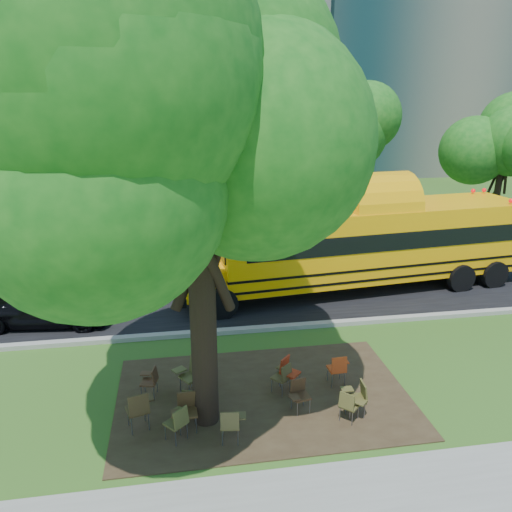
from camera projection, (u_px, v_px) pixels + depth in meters
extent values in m
plane|color=#30541A|center=(220.00, 389.00, 12.41)|extent=(160.00, 160.00, 0.00)
cube|color=#382819|center=(263.00, 396.00, 12.09)|extent=(7.00, 4.50, 0.03)
cube|color=black|center=(203.00, 286.00, 18.97)|extent=(80.00, 8.00, 0.04)
cube|color=gray|center=(211.00, 332.00, 15.20)|extent=(80.00, 0.25, 0.14)
cube|color=gray|center=(198.00, 253.00, 22.81)|extent=(80.00, 0.25, 0.14)
cube|color=slate|center=(82.00, 44.00, 41.59)|extent=(38.00, 16.00, 22.00)
cube|color=slate|center=(429.00, 34.00, 47.90)|extent=(30.00, 16.00, 25.00)
cylinder|color=black|center=(96.00, 199.00, 26.12)|extent=(0.32, 0.32, 3.50)
sphere|color=#155E16|center=(91.00, 151.00, 25.36)|extent=(4.80, 4.80, 4.80)
cylinder|color=black|center=(347.00, 192.00, 26.13)|extent=(0.38, 0.38, 4.20)
sphere|color=#155E16|center=(350.00, 135.00, 25.22)|extent=(5.60, 5.60, 5.60)
cylinder|color=black|center=(497.00, 197.00, 26.50)|extent=(0.34, 0.34, 3.60)
sphere|color=#155E16|center=(504.00, 148.00, 25.72)|extent=(5.00, 5.00, 5.00)
cylinder|color=black|center=(203.00, 320.00, 10.46)|extent=(0.56, 0.56, 4.92)
sphere|color=#155E16|center=(197.00, 149.00, 9.37)|extent=(7.20, 7.20, 7.20)
cube|color=#FFA808|center=(372.00, 240.00, 18.42)|extent=(11.72, 3.83, 2.56)
cube|color=black|center=(380.00, 232.00, 18.41)|extent=(11.10, 3.80, 0.63)
cube|color=#FFA808|center=(201.00, 277.00, 17.05)|extent=(1.60, 2.43, 0.99)
cube|color=black|center=(371.00, 257.00, 18.62)|extent=(11.74, 3.86, 0.08)
cube|color=black|center=(370.00, 267.00, 18.74)|extent=(11.74, 3.86, 0.08)
cylinder|color=black|center=(222.00, 304.00, 16.13)|extent=(1.07, 0.42, 1.05)
cylinder|color=black|center=(208.00, 277.00, 18.53)|extent=(1.07, 0.42, 1.05)
cylinder|color=black|center=(461.00, 278.00, 18.40)|extent=(1.07, 0.42, 1.05)
cylinder|color=black|center=(421.00, 257.00, 20.80)|extent=(1.07, 0.42, 1.05)
cylinder|color=black|center=(494.00, 275.00, 18.77)|extent=(1.07, 0.42, 1.05)
cylinder|color=black|center=(451.00, 254.00, 21.16)|extent=(1.07, 0.42, 1.05)
cube|color=#422F17|center=(138.00, 410.00, 10.78)|extent=(0.56, 0.55, 0.05)
cube|color=#422F17|center=(139.00, 405.00, 10.53)|extent=(0.45, 0.22, 0.44)
cube|color=#422F17|center=(147.00, 398.00, 10.97)|extent=(0.32, 0.36, 0.03)
cylinder|color=slate|center=(128.00, 417.00, 10.93)|extent=(0.03, 0.03, 0.49)
cylinder|color=slate|center=(149.00, 422.00, 10.77)|extent=(0.03, 0.03, 0.49)
cube|color=#44401D|center=(192.00, 402.00, 11.16)|extent=(0.48, 0.46, 0.05)
cube|color=#44401D|center=(190.00, 399.00, 10.94)|extent=(0.38, 0.19, 0.37)
cube|color=#44401D|center=(203.00, 395.00, 11.22)|extent=(0.27, 0.31, 0.03)
cylinder|color=slate|center=(187.00, 405.00, 11.39)|extent=(0.02, 0.02, 0.42)
cylinder|color=slate|center=(198.00, 415.00, 11.06)|extent=(0.02, 0.02, 0.42)
cube|color=#4A4820|center=(176.00, 423.00, 10.43)|extent=(0.55, 0.55, 0.05)
cube|color=#4A4820|center=(181.00, 418.00, 10.26)|extent=(0.35, 0.32, 0.38)
cube|color=#4A4820|center=(179.00, 411.00, 10.65)|extent=(0.33, 0.34, 0.03)
cylinder|color=slate|center=(165.00, 432.00, 10.48)|extent=(0.02, 0.02, 0.43)
cylinder|color=slate|center=(187.00, 431.00, 10.52)|extent=(0.02, 0.02, 0.43)
cube|color=#49321A|center=(187.00, 413.00, 10.73)|extent=(0.43, 0.41, 0.05)
cube|color=#49321A|center=(186.00, 399.00, 10.83)|extent=(0.40, 0.11, 0.40)
cube|color=#49321A|center=(176.00, 413.00, 10.52)|extent=(0.23, 0.29, 0.03)
cylinder|color=slate|center=(196.00, 426.00, 10.68)|extent=(0.02, 0.02, 0.45)
cylinder|color=slate|center=(180.00, 418.00, 10.93)|extent=(0.02, 0.02, 0.45)
cube|color=brown|center=(230.00, 424.00, 10.39)|extent=(0.45, 0.43, 0.05)
cube|color=brown|center=(230.00, 421.00, 10.17)|extent=(0.39, 0.14, 0.38)
cube|color=brown|center=(241.00, 416.00, 10.49)|extent=(0.24, 0.29, 0.03)
cylinder|color=slate|center=(223.00, 428.00, 10.61)|extent=(0.02, 0.02, 0.43)
cylinder|color=slate|center=(238.00, 438.00, 10.31)|extent=(0.02, 0.02, 0.43)
cube|color=#462C19|center=(301.00, 396.00, 11.38)|extent=(0.45, 0.44, 0.05)
cube|color=#462C19|center=(298.00, 385.00, 11.46)|extent=(0.38, 0.16, 0.37)
cube|color=#462C19|center=(295.00, 397.00, 11.15)|extent=(0.25, 0.29, 0.03)
cylinder|color=slate|center=(310.00, 407.00, 11.36)|extent=(0.02, 0.02, 0.41)
cylinder|color=slate|center=(292.00, 402.00, 11.53)|extent=(0.02, 0.02, 0.41)
cube|color=#4C4720|center=(356.00, 399.00, 11.24)|extent=(0.41, 0.43, 0.05)
cube|color=#4C4720|center=(364.00, 390.00, 11.19)|extent=(0.11, 0.39, 0.39)
cube|color=#4C4720|center=(347.00, 389.00, 11.41)|extent=(0.28, 0.23, 0.03)
cylinder|color=slate|center=(350.00, 412.00, 11.13)|extent=(0.02, 0.02, 0.44)
cylinder|color=slate|center=(360.00, 403.00, 11.48)|extent=(0.02, 0.02, 0.44)
cube|color=brown|center=(350.00, 405.00, 11.07)|extent=(0.52, 0.52, 0.04)
cube|color=brown|center=(347.00, 401.00, 10.88)|extent=(0.31, 0.31, 0.36)
cube|color=brown|center=(361.00, 402.00, 11.01)|extent=(0.32, 0.31, 0.03)
cylinder|color=slate|center=(346.00, 408.00, 11.33)|extent=(0.02, 0.02, 0.40)
cylinder|color=slate|center=(352.00, 419.00, 10.93)|extent=(0.02, 0.02, 0.40)
cube|color=#4B2D1A|center=(149.00, 382.00, 11.97)|extent=(0.43, 0.44, 0.04)
cube|color=#4B2D1A|center=(155.00, 375.00, 11.90)|extent=(0.16, 0.37, 0.36)
cube|color=#4B2D1A|center=(146.00, 373.00, 12.14)|extent=(0.29, 0.25, 0.03)
cylinder|color=slate|center=(141.00, 393.00, 11.89)|extent=(0.02, 0.02, 0.40)
cylinder|color=slate|center=(157.00, 386.00, 12.16)|extent=(0.02, 0.02, 0.40)
cube|color=brown|center=(191.00, 377.00, 12.01)|extent=(0.62, 0.63, 0.06)
cube|color=brown|center=(197.00, 365.00, 12.06)|extent=(0.33, 0.43, 0.44)
cube|color=brown|center=(179.00, 370.00, 12.06)|extent=(0.39, 0.37, 0.03)
cylinder|color=slate|center=(189.00, 392.00, 11.84)|extent=(0.03, 0.03, 0.50)
cylinder|color=slate|center=(193.00, 380.00, 12.34)|extent=(0.03, 0.03, 0.50)
cube|color=#47421F|center=(200.00, 374.00, 12.24)|extent=(0.48, 0.49, 0.05)
cube|color=#47421F|center=(192.00, 368.00, 12.11)|extent=(0.18, 0.40, 0.39)
cube|color=#47421F|center=(208.00, 373.00, 12.05)|extent=(0.32, 0.27, 0.03)
cylinder|color=slate|center=(204.00, 377.00, 12.51)|extent=(0.02, 0.02, 0.44)
cylinder|color=slate|center=(195.00, 387.00, 12.10)|extent=(0.02, 0.02, 0.44)
cube|color=#4A3F20|center=(281.00, 377.00, 12.13)|extent=(0.54, 0.54, 0.05)
cube|color=#4A3F20|center=(287.00, 372.00, 11.97)|extent=(0.34, 0.31, 0.37)
cube|color=#4A3F20|center=(282.00, 368.00, 12.34)|extent=(0.33, 0.33, 0.03)
cylinder|color=slate|center=(272.00, 385.00, 12.18)|extent=(0.02, 0.02, 0.42)
cylinder|color=slate|center=(290.00, 384.00, 12.22)|extent=(0.02, 0.02, 0.42)
cube|color=#B12E12|center=(290.00, 373.00, 12.28)|extent=(0.56, 0.56, 0.05)
cube|color=#B12E12|center=(285.00, 364.00, 12.31)|extent=(0.33, 0.34, 0.39)
cube|color=#B12E12|center=(291.00, 375.00, 11.99)|extent=(0.34, 0.34, 0.03)
cylinder|color=slate|center=(299.00, 380.00, 12.39)|extent=(0.02, 0.02, 0.43)
cylinder|color=slate|center=(281.00, 382.00, 12.31)|extent=(0.02, 0.02, 0.43)
cube|color=#C94015|center=(336.00, 369.00, 12.48)|extent=(0.43, 0.41, 0.05)
cube|color=#C94015|center=(339.00, 365.00, 12.25)|extent=(0.39, 0.11, 0.39)
cube|color=#C94015|center=(343.00, 361.00, 12.61)|extent=(0.23, 0.28, 0.03)
cylinder|color=slate|center=(327.00, 374.00, 12.67)|extent=(0.02, 0.02, 0.44)
cylinder|color=slate|center=(345.00, 379.00, 12.42)|extent=(0.02, 0.02, 0.44)
imported|color=black|center=(42.00, 302.00, 15.72)|extent=(4.56, 2.22, 1.50)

